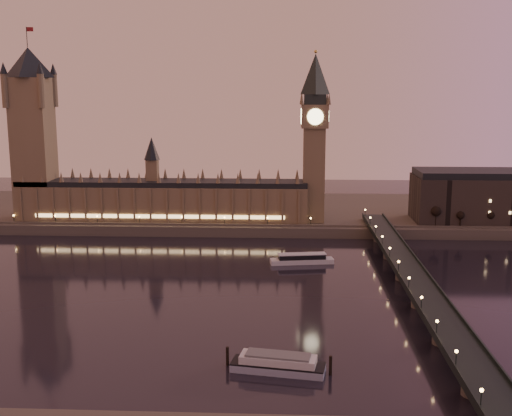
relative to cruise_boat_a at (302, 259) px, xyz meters
The scene contains 11 objects.
ground 64.08m from the cruise_boat_a, 135.13° to the right, with size 700.00×700.00×0.00m, color black.
far_embankment 120.81m from the cruise_boat_a, 97.32° to the left, with size 560.00×130.00×6.00m, color #423D35.
palace_of_westminster 115.93m from the cruise_boat_a, 138.44° to the left, with size 180.00×26.62×52.00m.
victoria_tower 192.71m from the cruise_boat_a, 155.37° to the left, with size 31.68×31.68×118.00m.
big_ben 98.12m from the cruise_boat_a, 83.53° to the left, with size 17.68×17.68×104.00m.
westminster_bridge 64.71m from the cruise_boat_a, 44.35° to the right, with size 13.20×260.00×15.30m.
bare_tree_0 103.51m from the cruise_boat_a, 38.36° to the left, with size 5.29×5.29×10.76m.
bare_tree_1 117.07m from the cruise_boat_a, 33.23° to the left, with size 5.29×5.29×10.76m.
bare_tree_2 131.37m from the cruise_boat_a, 29.19° to the left, with size 5.29×5.29×10.76m.
cruise_boat_a is the anchor object (origin of this frame).
moored_barge 127.54m from the cruise_boat_a, 94.72° to the right, with size 33.58×13.02×6.24m.
Camera 1 is at (36.81, -270.74, 87.79)m, focal length 45.00 mm.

